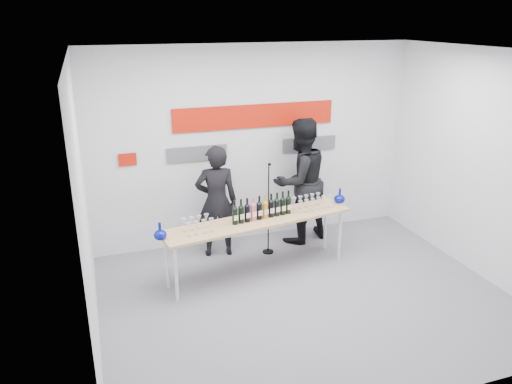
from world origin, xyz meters
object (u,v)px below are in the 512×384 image
presenter_left (216,201)px  mic_stand (268,226)px  tasting_table (258,224)px  presenter_right (300,181)px

presenter_left → mic_stand: bearing=172.5°
tasting_table → presenter_left: bearing=108.3°
presenter_left → mic_stand: size_ratio=1.18×
tasting_table → mic_stand: (0.34, 0.54, -0.31)m
presenter_left → mic_stand: 0.86m
presenter_left → presenter_right: (1.34, 0.09, 0.14)m
presenter_right → mic_stand: presenter_right is taller
presenter_right → mic_stand: size_ratio=1.38×
tasting_table → presenter_left: presenter_left is taller
tasting_table → presenter_left: (-0.38, 0.74, 0.10)m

